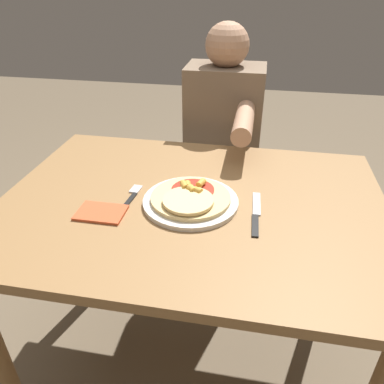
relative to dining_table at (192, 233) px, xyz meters
name	(u,v)px	position (x,y,z in m)	size (l,w,h in m)	color
ground_plane	(192,361)	(0.00, 0.00, -0.65)	(8.00, 8.00, 0.00)	brown
dining_table	(192,233)	(0.00, 0.00, 0.00)	(1.14, 0.83, 0.77)	olive
plate	(192,202)	(0.00, -0.02, 0.13)	(0.28, 0.28, 0.01)	silver
pizza	(192,197)	(0.00, -0.02, 0.15)	(0.23, 0.23, 0.04)	#DBBC7A
fork	(130,198)	(-0.18, -0.02, 0.12)	(0.03, 0.18, 0.00)	black
knife	(256,214)	(0.19, -0.04, 0.12)	(0.03, 0.22, 0.00)	black
napkin	(101,213)	(-0.24, -0.12, 0.12)	(0.13, 0.09, 0.01)	#C6512D
person_diner	(223,143)	(0.03, 0.63, 0.04)	(0.32, 0.52, 1.19)	#2D2D38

